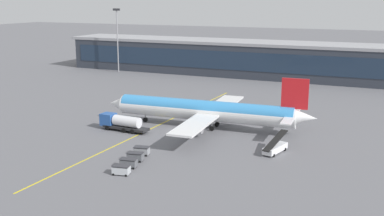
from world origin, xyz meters
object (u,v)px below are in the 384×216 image
Objects in this scene: baggage_cart_0 at (121,170)px; baggage_cart_3 at (142,151)px; fuel_tanker at (121,122)px; main_airliner at (205,110)px; baggage_cart_2 at (135,156)px; belt_loader at (275,148)px; baggage_cart_1 at (129,163)px.

baggage_cart_3 is (-1.80, 9.43, 0.00)m from baggage_cart_0.
fuel_tanker is 25.13m from baggage_cart_0.
main_airliner reaches higher than baggage_cart_2.
baggage_cart_0 is (-19.16, -19.84, -0.21)m from belt_loader.
baggage_cart_0 is 1.00× the size of baggage_cart_3.
baggage_cart_1 is (12.81, -18.09, -0.96)m from fuel_tanker.
baggage_cart_2 is at bearing -50.76° from fuel_tanker.
fuel_tanker is (-15.06, -8.93, -2.00)m from main_airliner.
fuel_tanker is 1.56× the size of belt_loader.
main_airliner reaches higher than baggage_cart_3.
baggage_cart_2 is (-0.60, 3.14, 0.00)m from baggage_cart_1.
main_airliner is at bearing 80.53° from baggage_cart_3.
belt_loader is at bearing 46.00° from baggage_cart_0.
baggage_cart_0 is 1.00× the size of baggage_cart_2.
baggage_cart_3 is (11.60, -11.80, -0.96)m from fuel_tanker.
baggage_cart_0 is at bearing -79.16° from baggage_cart_3.
baggage_cart_1 and baggage_cart_3 have the same top height.
main_airliner is 30.35m from baggage_cart_0.
belt_loader is 27.58m from baggage_cart_0.
baggage_cart_0 is at bearing -93.14° from main_airliner.
belt_loader is 2.42× the size of baggage_cart_2.
baggage_cart_3 is at bearing 100.84° from baggage_cart_1.
baggage_cart_3 is (-0.60, 3.14, 0.00)m from baggage_cart_2.
baggage_cart_2 is at bearing 100.84° from baggage_cart_0.
baggage_cart_1 is 6.40m from baggage_cart_3.
belt_loader is at bearing 33.65° from baggage_cart_2.
baggage_cart_3 is at bearing 100.84° from baggage_cart_2.
baggage_cart_3 is at bearing -45.48° from fuel_tanker.
main_airliner is at bearing 85.23° from baggage_cart_1.
main_airliner is at bearing 83.18° from baggage_cart_2.
belt_loader is (17.51, -10.32, -2.76)m from main_airliner.
baggage_cart_3 is at bearing -99.47° from main_airliner.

